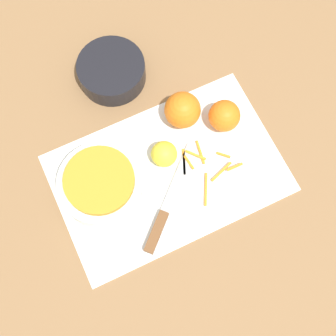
{
  "coord_description": "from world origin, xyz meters",
  "views": [
    {
      "loc": [
        -0.13,
        -0.28,
        0.95
      ],
      "look_at": [
        0.0,
        0.0,
        0.04
      ],
      "focal_mm": 50.0,
      "sensor_mm": 36.0,
      "label": 1
    }
  ],
  "objects_px": {
    "bowl_speckled": "(101,184)",
    "orange_left": "(183,110)",
    "orange_right": "(224,116)",
    "bowl_dark": "(112,71)",
    "lemon": "(164,154)",
    "knife": "(163,217)"
  },
  "relations": [
    {
      "from": "bowl_speckled",
      "to": "knife",
      "type": "height_order",
      "value": "bowl_speckled"
    },
    {
      "from": "orange_left",
      "to": "orange_right",
      "type": "height_order",
      "value": "orange_left"
    },
    {
      "from": "knife",
      "to": "orange_right",
      "type": "height_order",
      "value": "orange_right"
    },
    {
      "from": "bowl_speckled",
      "to": "orange_right",
      "type": "xyz_separation_m",
      "value": [
        0.3,
        0.03,
        0.0
      ]
    },
    {
      "from": "orange_right",
      "to": "orange_left",
      "type": "bearing_deg",
      "value": 147.51
    },
    {
      "from": "orange_right",
      "to": "knife",
      "type": "bearing_deg",
      "value": -146.93
    },
    {
      "from": "orange_right",
      "to": "lemon",
      "type": "relative_size",
      "value": 1.24
    },
    {
      "from": "bowl_speckled",
      "to": "orange_left",
      "type": "height_order",
      "value": "orange_left"
    },
    {
      "from": "bowl_dark",
      "to": "bowl_speckled",
      "type": "bearing_deg",
      "value": -117.51
    },
    {
      "from": "bowl_dark",
      "to": "knife",
      "type": "xyz_separation_m",
      "value": [
        -0.04,
        -0.35,
        -0.01
      ]
    },
    {
      "from": "bowl_speckled",
      "to": "bowl_dark",
      "type": "xyz_separation_m",
      "value": [
        0.12,
        0.24,
        -0.01
      ]
    },
    {
      "from": "bowl_speckled",
      "to": "bowl_dark",
      "type": "bearing_deg",
      "value": 62.49
    },
    {
      "from": "orange_left",
      "to": "orange_right",
      "type": "distance_m",
      "value": 0.09
    },
    {
      "from": "bowl_dark",
      "to": "orange_left",
      "type": "height_order",
      "value": "orange_left"
    },
    {
      "from": "knife",
      "to": "orange_right",
      "type": "bearing_deg",
      "value": -9.94
    },
    {
      "from": "bowl_speckled",
      "to": "orange_right",
      "type": "bearing_deg",
      "value": 5.33
    },
    {
      "from": "orange_left",
      "to": "lemon",
      "type": "height_order",
      "value": "orange_left"
    },
    {
      "from": "bowl_dark",
      "to": "knife",
      "type": "bearing_deg",
      "value": -96.06
    },
    {
      "from": "knife",
      "to": "orange_left",
      "type": "relative_size",
      "value": 2.49
    },
    {
      "from": "bowl_dark",
      "to": "orange_right",
      "type": "xyz_separation_m",
      "value": [
        0.17,
        -0.21,
        0.01
      ]
    },
    {
      "from": "bowl_speckled",
      "to": "orange_left",
      "type": "bearing_deg",
      "value": 18.97
    },
    {
      "from": "knife",
      "to": "lemon",
      "type": "distance_m",
      "value": 0.13
    }
  ]
}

